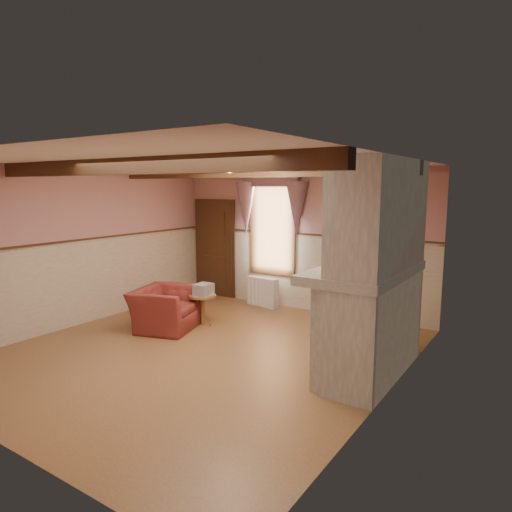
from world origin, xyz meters
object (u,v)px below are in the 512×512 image
Objects in this scene: radiator at (263,292)px; oil_lamp at (371,254)px; side_table at (203,310)px; mantel_clock at (379,254)px; bowl at (366,264)px; armchair at (166,309)px.

oil_lamp is at bearing -27.21° from radiator.
side_table is at bearing -91.54° from radiator.
mantel_clock is 0.34m from oil_lamp.
mantel_clock is at bearing -22.32° from radiator.
mantel_clock is at bearing 90.00° from bowl.
armchair is at bearing -169.16° from mantel_clock.
bowl is (3.51, 0.16, 1.10)m from armchair.
side_table is at bearing 173.23° from bowl.
armchair is 1.58× the size of radiator.
radiator is at bearing 147.48° from oil_lamp.
oil_lamp is (3.12, -0.19, 1.29)m from side_table.
side_table is 1.79× the size of bowl.
armchair is 3.95× the size of oil_lamp.
side_table is 1.68m from radiator.
radiator is 2.92× the size of mantel_clock.
bowl reaches higher than side_table.
armchair is 3.68m from bowl.
mantel_clock is at bearing 90.00° from oil_lamp.
oil_lamp is (2.92, -1.86, 1.26)m from radiator.
bowl is at bearing -6.77° from side_table.
side_table is at bearing 176.50° from oil_lamp.
radiator is at bearing 145.04° from bowl.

